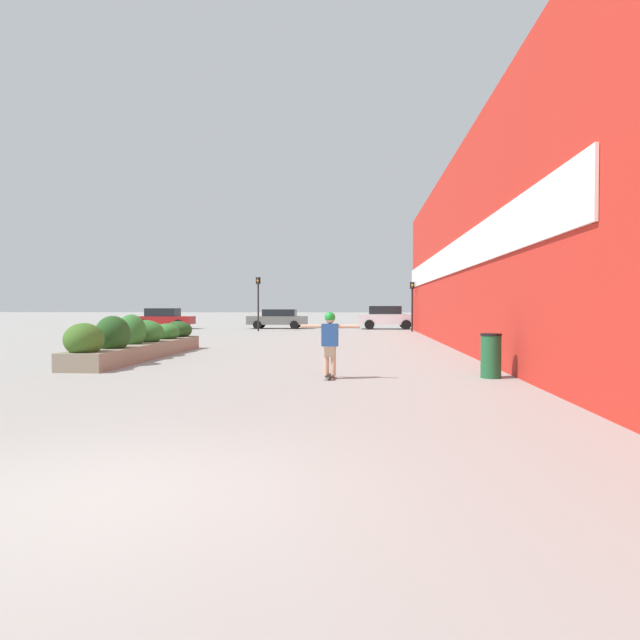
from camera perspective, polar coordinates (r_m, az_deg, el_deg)
ground_plane at (r=5.58m, az=-20.15°, el=-16.05°), size 300.00×300.00×0.00m
building_wall_right at (r=21.35m, az=14.77°, el=7.03°), size 0.67×39.17×7.57m
planter_box at (r=19.25m, az=-17.50°, el=-2.05°), size 1.32×8.71×1.41m
skateboard at (r=13.10m, az=1.00°, el=-5.62°), size 0.22×0.69×0.09m
skateboarder at (r=13.02m, az=1.00°, el=-1.70°), size 1.35×0.25×1.45m
trash_bin at (r=13.80m, az=16.72°, el=-3.43°), size 0.49×0.49×1.03m
car_leftmost at (r=43.31m, az=19.85°, el=0.11°), size 4.64×1.96×1.46m
car_center_left at (r=42.58m, az=-4.22°, el=0.16°), size 4.39×1.92×1.44m
car_center_right at (r=41.82m, az=6.68°, el=0.30°), size 4.21×2.07×1.69m
car_rightmost at (r=43.79m, az=-15.30°, el=0.20°), size 4.14×1.85×1.52m
traffic_light_left at (r=38.19m, az=-6.20°, el=2.55°), size 0.28×0.30×3.60m
traffic_light_right at (r=37.90m, az=9.20°, el=2.24°), size 0.28×0.30×3.26m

